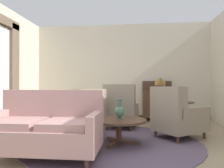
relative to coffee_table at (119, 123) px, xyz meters
name	(u,v)px	position (x,y,z in m)	size (l,w,h in m)	color
ground	(110,147)	(-0.14, -0.17, -0.37)	(8.80, 8.80, 0.00)	#9E896B
wall_back	(121,72)	(-0.14, 2.97, 1.10)	(5.60, 0.08, 2.95)	beige
baseboard_back	(121,117)	(-0.14, 2.92, -0.31)	(5.44, 0.03, 0.12)	#4C3323
area_rug	(112,142)	(-0.14, 0.13, -0.37)	(3.21, 3.21, 0.01)	#5B4C60
coffee_table	(119,123)	(0.00, 0.00, 0.00)	(0.97, 0.97, 0.44)	#4C3323
porcelain_vase	(119,110)	(0.01, 0.05, 0.22)	(0.17, 0.17, 0.36)	#4C7A66
settee	(45,129)	(-1.02, -0.77, 0.03)	(1.62, 0.87, 0.97)	tan
armchair_foreground_right	(177,117)	(1.10, 0.55, 0.05)	(1.16, 1.13, 1.02)	gray
armchair_far_left	(82,115)	(-0.85, 0.75, 0.04)	(1.16, 1.12, 0.96)	gray
armchair_beside_settee	(121,110)	(-0.05, 1.39, 0.07)	(0.84, 0.96, 1.06)	gray
side_table	(184,114)	(1.36, 1.09, 0.03)	(0.44, 0.44, 0.68)	#4C3323
sideboard	(158,103)	(0.95, 2.68, 0.14)	(0.87, 0.42, 1.17)	#4C3323
gramophone	(159,82)	(1.00, 2.59, 0.76)	(0.37, 0.46, 0.50)	#4C3323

